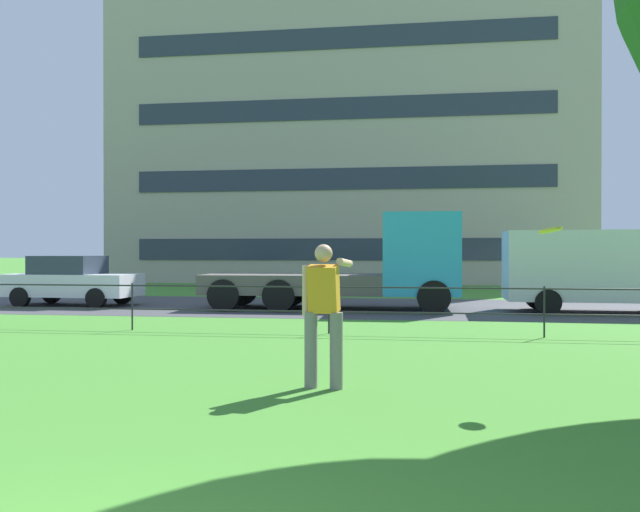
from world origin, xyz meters
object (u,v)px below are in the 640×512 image
flatbed_truck_far_right (369,267)px  panel_van_center (601,266)px  frisbee (551,230)px  apartment_building_background (349,125)px  car_white_right (72,280)px  person_thrower (324,310)px

flatbed_truck_far_right → panel_van_center: (6.32, -0.09, 0.05)m
flatbed_truck_far_right → panel_van_center: flatbed_truck_far_right is taller
frisbee → apartment_building_background: apartment_building_background is taller
car_white_right → panel_van_center: bearing=-0.6°
apartment_building_background → frisbee: bearing=-79.9°
frisbee → panel_van_center: bearing=72.2°
person_thrower → frisbee: 2.85m
car_white_right → panel_van_center: 15.52m
person_thrower → frisbee: bearing=0.6°
panel_van_center → flatbed_truck_far_right: bearing=179.2°
frisbee → car_white_right: (-12.06, 10.90, -1.15)m
frisbee → person_thrower: bearing=-179.4°
apartment_building_background → panel_van_center: bearing=-65.7°
frisbee → flatbed_truck_far_right: (-2.87, 10.82, -0.71)m
frisbee → flatbed_truck_far_right: 11.22m
frisbee → flatbed_truck_far_right: size_ratio=0.05×
flatbed_truck_far_right → car_white_right: bearing=179.5°
frisbee → car_white_right: frisbee is taller
car_white_right → apartment_building_background: size_ratio=0.16×
apartment_building_background → person_thrower: bearing=-84.9°
car_white_right → apartment_building_background: (6.69, 19.36, 8.34)m
person_thrower → frisbee: frisbee is taller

